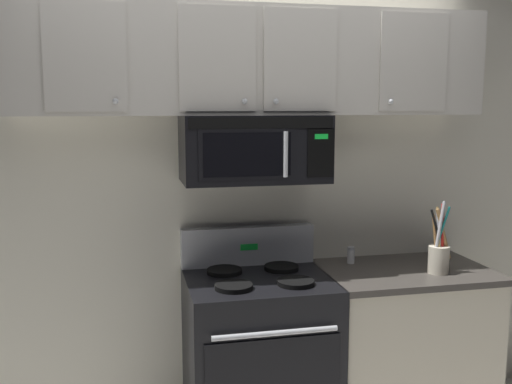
{
  "coord_description": "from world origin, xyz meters",
  "views": [
    {
      "loc": [
        -0.66,
        -2.47,
        1.8
      ],
      "look_at": [
        0.0,
        0.49,
        1.35
      ],
      "focal_mm": 41.07,
      "sensor_mm": 36.0,
      "label": 1
    }
  ],
  "objects_px": {
    "stove_range": "(259,356)",
    "salt_shaker": "(351,255)",
    "utensil_crock_cream": "(439,253)",
    "over_range_microwave": "(254,148)"
  },
  "relations": [
    {
      "from": "stove_range",
      "to": "salt_shaker",
      "type": "height_order",
      "value": "stove_range"
    },
    {
      "from": "salt_shaker",
      "to": "utensil_crock_cream",
      "type": "bearing_deg",
      "value": -36.31
    },
    {
      "from": "utensil_crock_cream",
      "to": "salt_shaker",
      "type": "distance_m",
      "value": 0.49
    },
    {
      "from": "stove_range",
      "to": "over_range_microwave",
      "type": "height_order",
      "value": "over_range_microwave"
    },
    {
      "from": "stove_range",
      "to": "utensil_crock_cream",
      "type": "distance_m",
      "value": 1.12
    },
    {
      "from": "over_range_microwave",
      "to": "utensil_crock_cream",
      "type": "bearing_deg",
      "value": -13.04
    },
    {
      "from": "stove_range",
      "to": "salt_shaker",
      "type": "distance_m",
      "value": 0.78
    },
    {
      "from": "stove_range",
      "to": "utensil_crock_cream",
      "type": "relative_size",
      "value": 2.83
    },
    {
      "from": "over_range_microwave",
      "to": "salt_shaker",
      "type": "distance_m",
      "value": 0.86
    },
    {
      "from": "stove_range",
      "to": "over_range_microwave",
      "type": "bearing_deg",
      "value": 90.14
    }
  ]
}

